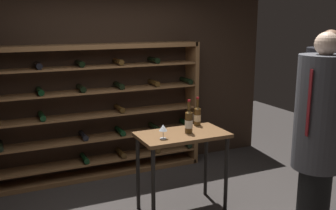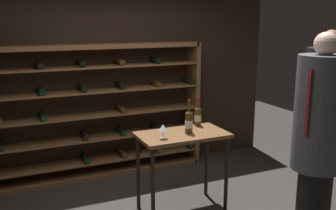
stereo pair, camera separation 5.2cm
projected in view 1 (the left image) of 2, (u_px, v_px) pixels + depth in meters
back_wall at (109, 77)px, 5.43m from camera, size 4.95×0.10×2.71m
wine_rack at (101, 112)px, 5.26m from camera, size 2.86×0.32×1.83m
tasting_table at (182, 144)px, 4.29m from camera, size 0.99×0.55×0.92m
person_guest_blue_shirt at (318, 140)px, 3.28m from camera, size 0.43×0.42×2.05m
person_bystander_dark_jacket at (324, 117)px, 4.07m from camera, size 0.45×0.45×2.04m
wine_bottle_black_capsule at (189, 122)px, 4.24m from camera, size 0.09×0.09×0.38m
wine_bottle_amber_reserve at (197, 116)px, 4.55m from camera, size 0.08×0.08×0.34m
wine_glass_stemmed_right at (163, 128)px, 4.04m from camera, size 0.09×0.09×0.15m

